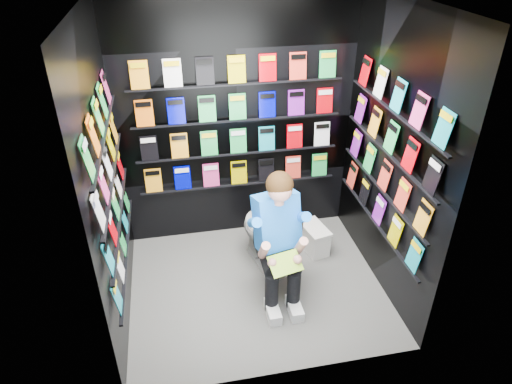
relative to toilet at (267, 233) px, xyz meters
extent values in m
plane|color=#5C5B59|center=(-0.17, -0.35, -0.37)|extent=(2.40, 2.40, 0.00)
plane|color=white|center=(-0.17, -0.35, 2.23)|extent=(2.40, 2.40, 0.00)
cube|color=black|center=(-0.17, 0.65, 0.93)|extent=(2.40, 0.04, 2.60)
cube|color=black|center=(-0.17, -1.35, 0.93)|extent=(2.40, 0.04, 2.60)
cube|color=black|center=(-1.37, -0.35, 0.93)|extent=(0.04, 2.00, 2.60)
cube|color=black|center=(1.03, -0.35, 0.93)|extent=(0.04, 2.00, 2.60)
imported|color=silver|center=(0.00, 0.00, 0.00)|extent=(0.58, 0.83, 0.73)
cube|color=silver|center=(0.54, 0.10, -0.23)|extent=(0.27, 0.39, 0.27)
cube|color=silver|center=(0.54, 0.10, -0.08)|extent=(0.29, 0.42, 0.03)
cube|color=green|center=(0.00, -0.73, 0.21)|extent=(0.31, 0.22, 0.12)
camera|label=1|loc=(-0.82, -3.61, 2.74)|focal=32.00mm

